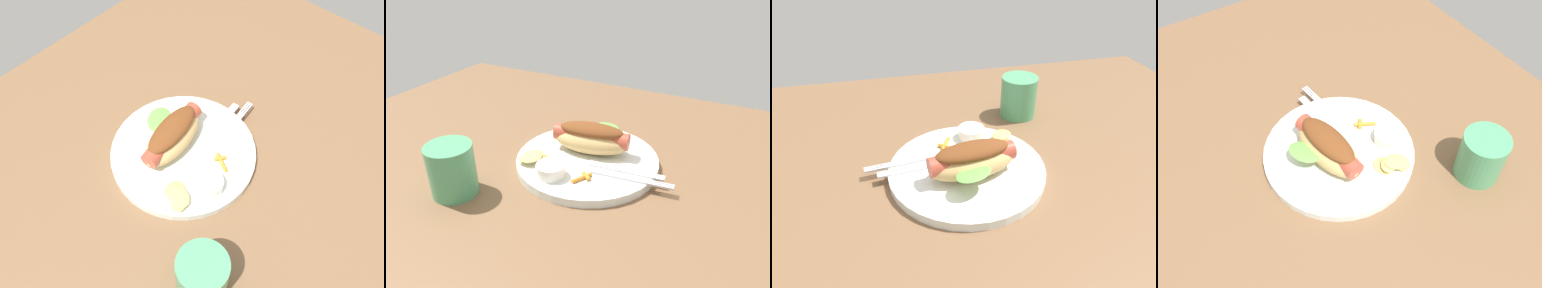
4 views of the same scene
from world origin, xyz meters
The scene contains 9 objects.
ground_plane centered at (0.00, 0.00, -0.90)cm, with size 120.00×90.00×1.80cm, color brown.
plate centered at (-3.69, -1.33, 0.80)cm, with size 26.89×26.89×1.60cm, color white.
hot_dog centered at (-3.40, -3.71, 4.62)cm, with size 15.48×11.52×5.88cm.
sauce_ramekin centered at (-0.71, 7.25, 2.75)cm, with size 5.04×5.04×2.29cm, color white.
fork centered at (-13.39, 2.07, 1.80)cm, with size 14.57×2.74×0.40cm.
knife centered at (-11.93, 0.42, 1.78)cm, with size 13.82×1.40×0.36cm, color silver.
chips_pile centered at (4.36, 4.38, 2.48)cm, with size 5.81×6.27×1.90cm.
carrot_garnish centered at (-6.26, 5.58, 1.97)cm, with size 2.85×3.90×0.77cm.
drinking_cup centered at (12.40, 16.78, 4.49)cm, with size 7.73×7.73×8.97cm, color #4C9E6B.
Camera 4 is at (34.99, -24.25, 59.02)cm, focal length 38.28 mm.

